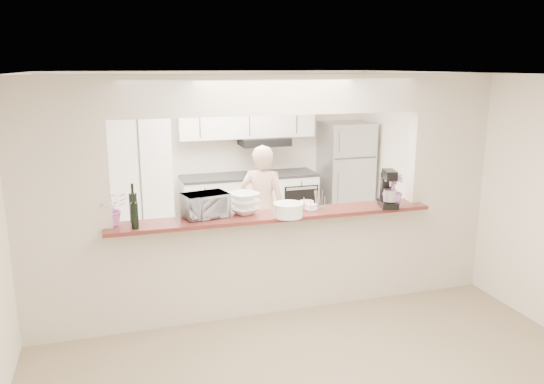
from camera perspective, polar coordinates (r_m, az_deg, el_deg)
name	(u,v)px	position (r m, az deg, el deg)	size (l,w,h in m)	color
floor	(273,309)	(5.90, 0.13, -12.47)	(6.00, 6.00, 0.00)	tan
tile_overlay	(239,260)	(7.27, -3.52, -7.30)	(5.00, 2.90, 0.01)	beige
partition	(273,176)	(5.42, 0.14, 1.78)	(5.00, 0.15, 2.50)	beige
bar_counter	(273,259)	(5.67, 0.15, -7.25)	(3.40, 0.38, 1.09)	beige
kitchen_cabinets	(208,174)	(8.07, -6.88, 1.90)	(3.15, 0.62, 2.25)	white
refrigerator	(345,175)	(8.70, 7.88, 1.86)	(0.75, 0.70, 1.70)	#9E9FA3
flower_left	(112,209)	(5.26, -16.84, -1.72)	(0.29, 0.25, 0.33)	pink
wine_bottle_a	(133,207)	(5.31, -14.68, -1.59)	(0.08, 0.08, 0.39)	black
wine_bottle_b	(135,215)	(5.10, -14.55, -2.41)	(0.07, 0.07, 0.34)	black
toaster_oven	(205,205)	(5.37, -7.18, -1.41)	(0.44, 0.30, 0.24)	#B8B8BD
serving_bowls	(244,203)	(5.45, -3.03, -1.24)	(0.29, 0.29, 0.22)	white
plate_stack_a	(288,210)	(5.35, 1.77, -1.94)	(0.31, 0.31, 0.14)	white
plate_stack_b	(288,212)	(5.35, 1.77, -2.17)	(0.27, 0.27, 0.10)	white
red_bowl	(289,206)	(5.63, 1.84, -1.47)	(0.17, 0.17, 0.08)	maroon
tan_bowl	(307,204)	(5.70, 3.74, -1.34)	(0.16, 0.16, 0.07)	#D0B493
utensil_caddy	(314,202)	(5.62, 4.58, -1.06)	(0.25, 0.19, 0.20)	silver
stand_mixer	(388,190)	(5.83, 12.39, 0.19)	(0.24, 0.31, 0.41)	black
flower_right	(393,190)	(5.84, 12.86, 0.24)	(0.21, 0.21, 0.38)	#BF69C4
person	(263,208)	(6.76, -1.01, -1.76)	(0.59, 0.38, 1.61)	#DCAD8F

